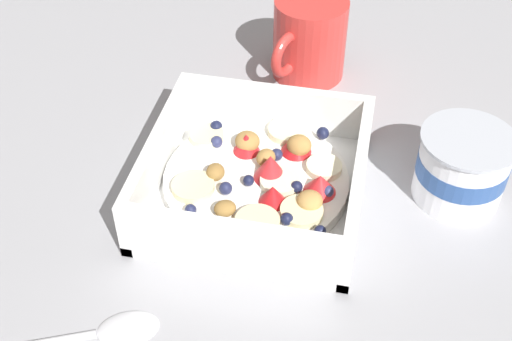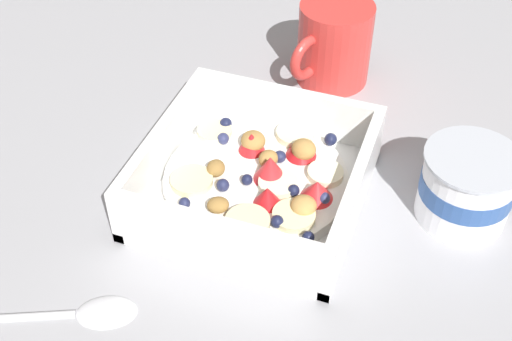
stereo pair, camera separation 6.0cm
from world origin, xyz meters
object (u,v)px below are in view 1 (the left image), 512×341
Objects in this scene: fruit_bowl at (258,179)px; coffee_mug at (309,39)px; spoon at (92,332)px; yogurt_cup at (462,167)px.

fruit_bowl is 1.82× the size of coffee_mug.
coffee_mug reaches higher than fruit_bowl.
coffee_mug is (-0.38, 0.11, 0.04)m from spoon.
yogurt_cup reaches higher than spoon.
fruit_bowl is at bearing 152.25° from spoon.
coffee_mug reaches higher than spoon.
fruit_bowl is 2.27× the size of yogurt_cup.
fruit_bowl is 1.15× the size of spoon.
yogurt_cup is (-0.04, 0.18, 0.02)m from fruit_bowl.
spoon is (0.17, -0.09, -0.01)m from fruit_bowl.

